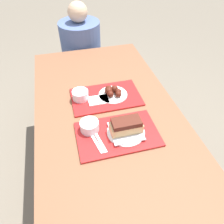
{
  "coord_description": "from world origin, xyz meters",
  "views": [
    {
      "loc": [
        -0.22,
        -0.94,
        1.69
      ],
      "look_at": [
        0.01,
        -0.02,
        0.8
      ],
      "focal_mm": 35.0,
      "sensor_mm": 36.0,
      "label": 1
    }
  ],
  "objects_px": {
    "tray_far": "(106,97)",
    "bowl_coleslaw_near": "(89,126)",
    "tray_near": "(117,134)",
    "bowl_coleslaw_far": "(80,94)",
    "wings_plate_far": "(112,92)",
    "person_seated_across": "(81,45)",
    "brisket_sandwich_plate": "(126,128)"
  },
  "relations": [
    {
      "from": "bowl_coleslaw_far",
      "to": "person_seated_across",
      "type": "height_order",
      "value": "person_seated_across"
    },
    {
      "from": "tray_near",
      "to": "person_seated_across",
      "type": "relative_size",
      "value": 0.67
    },
    {
      "from": "brisket_sandwich_plate",
      "to": "wings_plate_far",
      "type": "distance_m",
      "value": 0.34
    },
    {
      "from": "tray_far",
      "to": "brisket_sandwich_plate",
      "type": "distance_m",
      "value": 0.35
    },
    {
      "from": "tray_far",
      "to": "wings_plate_far",
      "type": "distance_m",
      "value": 0.05
    },
    {
      "from": "bowl_coleslaw_near",
      "to": "brisket_sandwich_plate",
      "type": "xyz_separation_m",
      "value": [
        0.19,
        -0.07,
        0.01
      ]
    },
    {
      "from": "tray_near",
      "to": "brisket_sandwich_plate",
      "type": "distance_m",
      "value": 0.06
    },
    {
      "from": "brisket_sandwich_plate",
      "to": "bowl_coleslaw_far",
      "type": "xyz_separation_m",
      "value": [
        -0.2,
        0.36,
        -0.01
      ]
    },
    {
      "from": "bowl_coleslaw_far",
      "to": "tray_far",
      "type": "bearing_deg",
      "value": -7.05
    },
    {
      "from": "tray_far",
      "to": "wings_plate_far",
      "type": "relative_size",
      "value": 2.37
    },
    {
      "from": "bowl_coleslaw_far",
      "to": "person_seated_across",
      "type": "bearing_deg",
      "value": 81.92
    },
    {
      "from": "tray_near",
      "to": "person_seated_across",
      "type": "height_order",
      "value": "person_seated_across"
    },
    {
      "from": "bowl_coleslaw_far",
      "to": "person_seated_across",
      "type": "relative_size",
      "value": 0.16
    },
    {
      "from": "tray_near",
      "to": "wings_plate_far",
      "type": "distance_m",
      "value": 0.35
    },
    {
      "from": "bowl_coleslaw_near",
      "to": "brisket_sandwich_plate",
      "type": "distance_m",
      "value": 0.2
    },
    {
      "from": "tray_far",
      "to": "bowl_coleslaw_near",
      "type": "relative_size",
      "value": 4.29
    },
    {
      "from": "bowl_coleslaw_near",
      "to": "wings_plate_far",
      "type": "height_order",
      "value": "same"
    },
    {
      "from": "bowl_coleslaw_near",
      "to": "brisket_sandwich_plate",
      "type": "bearing_deg",
      "value": -20.65
    },
    {
      "from": "tray_near",
      "to": "tray_far",
      "type": "relative_size",
      "value": 1.0
    },
    {
      "from": "tray_near",
      "to": "bowl_coleslaw_near",
      "type": "bearing_deg",
      "value": 155.14
    },
    {
      "from": "brisket_sandwich_plate",
      "to": "person_seated_across",
      "type": "distance_m",
      "value": 1.28
    },
    {
      "from": "bowl_coleslaw_near",
      "to": "bowl_coleslaw_far",
      "type": "xyz_separation_m",
      "value": [
        -0.01,
        0.29,
        0.0
      ]
    },
    {
      "from": "bowl_coleslaw_near",
      "to": "bowl_coleslaw_far",
      "type": "height_order",
      "value": "same"
    },
    {
      "from": "bowl_coleslaw_near",
      "to": "wings_plate_far",
      "type": "bearing_deg",
      "value": 53.34
    },
    {
      "from": "brisket_sandwich_plate",
      "to": "wings_plate_far",
      "type": "xyz_separation_m",
      "value": [
        0.01,
        0.34,
        -0.02
      ]
    },
    {
      "from": "tray_far",
      "to": "brisket_sandwich_plate",
      "type": "height_order",
      "value": "brisket_sandwich_plate"
    },
    {
      "from": "tray_near",
      "to": "bowl_coleslaw_far",
      "type": "distance_m",
      "value": 0.39
    },
    {
      "from": "bowl_coleslaw_near",
      "to": "person_seated_across",
      "type": "relative_size",
      "value": 0.16
    },
    {
      "from": "tray_far",
      "to": "bowl_coleslaw_far",
      "type": "height_order",
      "value": "bowl_coleslaw_far"
    },
    {
      "from": "wings_plate_far",
      "to": "bowl_coleslaw_near",
      "type": "bearing_deg",
      "value": -126.66
    },
    {
      "from": "tray_far",
      "to": "bowl_coleslaw_near",
      "type": "xyz_separation_m",
      "value": [
        -0.16,
        -0.27,
        0.04
      ]
    },
    {
      "from": "wings_plate_far",
      "to": "person_seated_across",
      "type": "distance_m",
      "value": 0.94
    }
  ]
}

